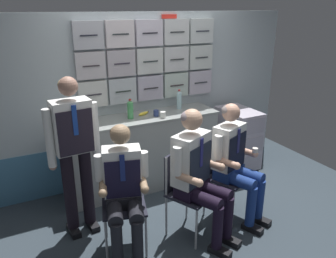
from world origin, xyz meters
TOP-DOWN VIEW (x-y plane):
  - ground at (0.00, 0.00)m, footprint 4.80×4.80m
  - galley_bulkhead at (0.00, 1.37)m, footprint 4.20×0.14m
  - galley_counter at (-0.20, 1.09)m, footprint 1.95×0.53m
  - service_trolley at (1.19, 0.95)m, footprint 0.40×0.65m
  - folding_chair_left at (-0.81, 0.12)m, footprint 0.50×0.50m
  - crew_member_left at (-0.86, -0.03)m, footprint 0.50×0.64m
  - folding_chair_center at (-0.20, 0.02)m, footprint 0.53×0.53m
  - crew_member_center at (-0.14, -0.12)m, footprint 0.60×0.72m
  - folding_chair_right at (0.33, 0.14)m, footprint 0.52×0.52m
  - crew_member_right at (0.39, -0.01)m, footprint 0.55×0.68m
  - crew_member_standing at (-1.14, 0.51)m, footprint 0.52×0.28m
  - water_bottle_blue_cap at (0.38, 1.19)m, footprint 0.06×0.06m
  - sparkling_bottle_green at (-0.35, 1.08)m, footprint 0.07×0.07m
  - coffee_cup_white at (0.01, 0.93)m, footprint 0.07×0.07m
  - paper_cup_blue at (-0.04, 1.02)m, footprint 0.07×0.07m
  - coffee_cup_spare at (-0.32, 1.20)m, footprint 0.07×0.07m
  - snack_banana at (-0.16, 1.13)m, footprint 0.17×0.10m

SIDE VIEW (x-z plane):
  - ground at x=0.00m, z-range -0.04..0.00m
  - service_trolley at x=1.19m, z-range 0.03..0.90m
  - galley_counter at x=-0.20m, z-range 0.00..0.94m
  - folding_chair_left at x=-0.81m, z-range 0.11..0.98m
  - folding_chair_center at x=-0.20m, z-range 0.11..0.98m
  - folding_chair_right at x=0.33m, z-range 0.11..0.98m
  - crew_member_left at x=-0.86m, z-range 0.07..1.32m
  - crew_member_right at x=0.39m, z-range 0.07..1.36m
  - crew_member_center at x=-0.14m, z-range 0.08..1.41m
  - crew_member_standing at x=-1.14m, z-range 0.14..1.76m
  - snack_banana at x=-0.16m, z-range 0.94..0.98m
  - coffee_cup_spare at x=-0.32m, z-range 0.94..1.00m
  - coffee_cup_white at x=0.01m, z-range 0.94..1.02m
  - paper_cup_blue at x=-0.04m, z-range 0.94..1.02m
  - sparkling_bottle_green at x=-0.35m, z-range 0.93..1.17m
  - water_bottle_blue_cap at x=0.38m, z-range 0.93..1.18m
  - galley_bulkhead at x=0.00m, z-range 0.04..2.19m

